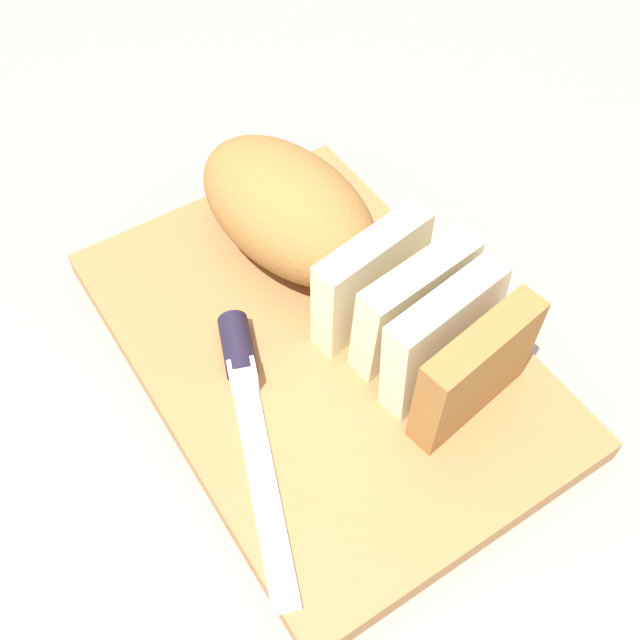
% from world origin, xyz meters
% --- Properties ---
extents(ground_plane, '(3.00, 3.00, 0.00)m').
position_xyz_m(ground_plane, '(0.00, 0.00, 0.00)').
color(ground_plane, gray).
extents(cutting_board, '(0.42, 0.29, 0.02)m').
position_xyz_m(cutting_board, '(0.00, 0.00, 0.01)').
color(cutting_board, '#9E6B3D').
rests_on(cutting_board, ground_plane).
extents(bread_loaf, '(0.35, 0.15, 0.10)m').
position_xyz_m(bread_loaf, '(-0.05, 0.04, 0.07)').
color(bread_loaf, '#996633').
rests_on(bread_loaf, cutting_board).
extents(bread_knife, '(0.23, 0.11, 0.03)m').
position_xyz_m(bread_knife, '(0.00, -0.07, 0.03)').
color(bread_knife, silver).
rests_on(bread_knife, cutting_board).
extents(crumb_near_knife, '(0.01, 0.01, 0.01)m').
position_xyz_m(crumb_near_knife, '(-0.03, 0.03, 0.03)').
color(crumb_near_knife, '#A8753D').
rests_on(crumb_near_knife, cutting_board).
extents(crumb_near_loaf, '(0.01, 0.01, 0.01)m').
position_xyz_m(crumb_near_loaf, '(-0.06, 0.05, 0.03)').
color(crumb_near_loaf, '#A8753D').
rests_on(crumb_near_loaf, cutting_board).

